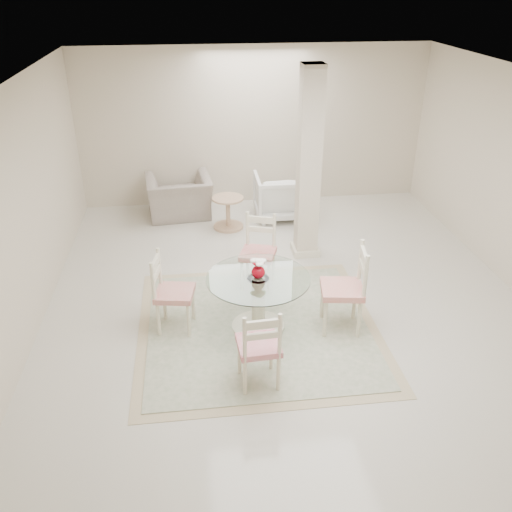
{
  "coord_description": "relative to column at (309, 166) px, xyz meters",
  "views": [
    {
      "loc": [
        -1.12,
        -5.75,
        3.71
      ],
      "look_at": [
        -0.44,
        -0.34,
        0.85
      ],
      "focal_mm": 38.0,
      "sensor_mm": 36.0,
      "label": 1
    }
  ],
  "objects": [
    {
      "name": "armchair_white",
      "position": [
        -0.17,
        1.38,
        -0.98
      ],
      "size": [
        0.8,
        0.83,
        0.75
      ],
      "primitive_type": "imported",
      "rotation": [
        0.0,
        0.0,
        3.13
      ],
      "color": "white",
      "rests_on": "ground"
    },
    {
      "name": "side_table",
      "position": [
        -1.06,
        1.04,
        -1.11
      ],
      "size": [
        0.51,
        0.51,
        0.53
      ],
      "color": "tan",
      "rests_on": "ground"
    },
    {
      "name": "recliner_taupe",
      "position": [
        -1.85,
        1.62,
        -1.0
      ],
      "size": [
        1.15,
        1.03,
        0.69
      ],
      "primitive_type": "imported",
      "rotation": [
        0.0,
        0.0,
        3.24
      ],
      "color": "#A29386",
      "rests_on": "ground"
    },
    {
      "name": "dining_chair_west",
      "position": [
        -1.95,
        -1.71,
        -0.79
      ],
      "size": [
        0.49,
        0.49,
        1.05
      ],
      "rotation": [
        0.0,
        0.0,
        1.4
      ],
      "color": "#F1E8C6",
      "rests_on": "ground"
    },
    {
      "name": "dining_chair_south",
      "position": [
        -1.05,
        -2.84,
        -0.81
      ],
      "size": [
        0.43,
        0.44,
        1.02
      ],
      "rotation": [
        0.0,
        0.0,
        3.21
      ],
      "color": "#F3E7C8",
      "rests_on": "ground"
    },
    {
      "name": "dining_table",
      "position": [
        -0.94,
        -1.84,
        -1.0
      ],
      "size": [
        1.17,
        1.17,
        0.68
      ],
      "rotation": [
        0.0,
        0.0,
        -0.12
      ],
      "color": "beige",
      "rests_on": "ground"
    },
    {
      "name": "dining_chair_north",
      "position": [
        -0.8,
        -0.83,
        -0.78
      ],
      "size": [
        0.55,
        0.55,
        1.08
      ],
      "rotation": [
        0.0,
        0.0,
        -0.32
      ],
      "color": "#ECE7C2",
      "rests_on": "ground"
    },
    {
      "name": "red_vase",
      "position": [
        -0.94,
        -1.84,
        -0.56
      ],
      "size": [
        0.18,
        0.17,
        0.24
      ],
      "color": "#A20414",
      "rests_on": "dining_table"
    },
    {
      "name": "column",
      "position": [
        0.0,
        0.0,
        0.0
      ],
      "size": [
        0.3,
        0.3,
        2.7
      ],
      "primitive_type": "cube",
      "color": "beige",
      "rests_on": "ground"
    },
    {
      "name": "room_shell",
      "position": [
        -0.5,
        -1.3,
        0.51
      ],
      "size": [
        6.02,
        7.02,
        2.71
      ],
      "color": "beige",
      "rests_on": "ground"
    },
    {
      "name": "dining_chair_east",
      "position": [
        0.08,
        -1.96,
        -0.73
      ],
      "size": [
        0.53,
        0.53,
        1.17
      ],
      "rotation": [
        0.0,
        0.0,
        -1.72
      ],
      "color": "beige",
      "rests_on": "ground"
    },
    {
      "name": "area_rug",
      "position": [
        -0.94,
        -1.84,
        -1.34
      ],
      "size": [
        2.79,
        2.79,
        0.02
      ],
      "color": "tan",
      "rests_on": "ground"
    },
    {
      "name": "ground",
      "position": [
        -0.5,
        -1.3,
        -1.35
      ],
      "size": [
        7.0,
        7.0,
        0.0
      ],
      "primitive_type": "plane",
      "color": "beige",
      "rests_on": "ground"
    }
  ]
}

